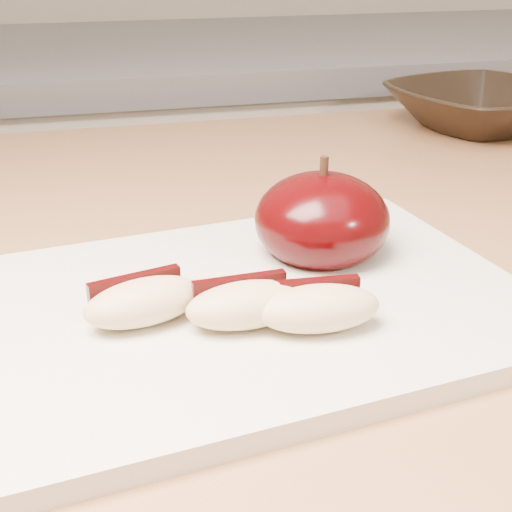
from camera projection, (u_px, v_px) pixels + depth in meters
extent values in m
cube|color=silver|center=(182.00, 306.00, 1.36)|extent=(2.40, 0.60, 0.90)
cube|color=slate|center=(170.00, 53.00, 1.16)|extent=(2.40, 0.62, 0.04)
cube|color=#A37747|center=(304.00, 239.00, 0.57)|extent=(1.64, 0.64, 0.04)
cube|color=silver|center=(256.00, 305.00, 0.41)|extent=(0.33, 0.26, 0.01)
ellipsoid|color=black|center=(322.00, 220.00, 0.46)|extent=(0.11, 0.11, 0.06)
cylinder|color=black|center=(324.00, 167.00, 0.44)|extent=(0.01, 0.01, 0.01)
ellipsoid|color=#D3B886|center=(144.00, 302.00, 0.38)|extent=(0.07, 0.05, 0.02)
cube|color=black|center=(135.00, 293.00, 0.39)|extent=(0.05, 0.02, 0.02)
ellipsoid|color=#D3B886|center=(247.00, 305.00, 0.37)|extent=(0.07, 0.03, 0.02)
cube|color=black|center=(240.00, 295.00, 0.39)|extent=(0.05, 0.01, 0.02)
ellipsoid|color=#D3B886|center=(319.00, 308.00, 0.37)|extent=(0.07, 0.04, 0.02)
cube|color=black|center=(312.00, 298.00, 0.38)|extent=(0.05, 0.01, 0.02)
imported|color=black|center=(481.00, 107.00, 0.79)|extent=(0.23, 0.23, 0.05)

